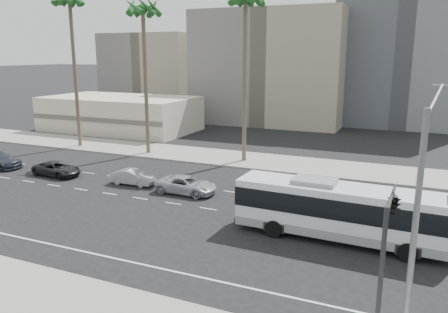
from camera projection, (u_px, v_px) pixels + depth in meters
The scene contains 16 objects.
ground at pixel (246, 215), 31.77m from camera, with size 700.00×700.00×0.00m, color black.
sidewalk_north at pixel (300, 165), 45.58m from camera, with size 120.00×7.00×0.15m, color gray.
commercial_low at pixel (120, 114), 66.12m from camera, with size 22.00×12.16×5.00m.
midrise_beige_west at pixel (275, 67), 74.56m from camera, with size 24.00×18.00×18.00m, color gray.
midrise_gray_center at pixel (407, 42), 72.08m from camera, with size 20.00×20.00×26.00m, color #55595F.
midrise_beige_far at pixel (159, 72), 89.53m from camera, with size 18.00×16.00×15.00m, color gray.
civic_tower at pixel (404, 3), 246.75m from camera, with size 42.00×42.00×129.00m.
city_bus at pixel (340, 210), 27.10m from camera, with size 12.92×3.33×3.69m.
car_a at pixel (186, 185), 36.50m from camera, with size 5.11×2.35×1.42m, color #A9AAB5.
car_b at pixel (133, 177), 38.95m from camera, with size 4.00×1.39×1.32m, color #999999.
car_c at pixel (57, 169), 41.75m from camera, with size 4.80×2.21×1.33m, color black.
streetlight_corner at pixel (418, 214), 15.90m from camera, with size 1.08×4.71×10.01m.
traffic_signal at pixel (393, 209), 18.26m from camera, with size 2.76×3.64×6.03m.
palm_near at pixel (246, 2), 43.73m from camera, with size 5.33×5.33×17.93m.
palm_mid at pixel (143, 12), 47.59m from camera, with size 5.60×5.60×17.28m.
palm_far at pixel (70, 2), 51.06m from camera, with size 5.44×5.44×18.69m.
Camera 1 is at (10.61, -28.11, 11.26)m, focal length 35.60 mm.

